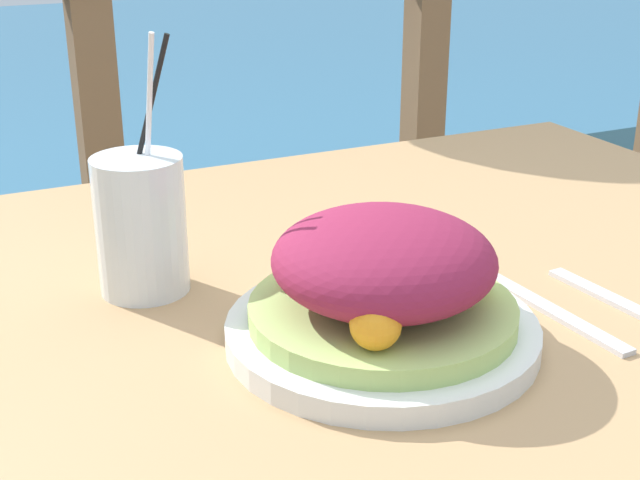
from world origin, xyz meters
TOP-DOWN VIEW (x-y plane):
  - patio_table at (0.00, 0.00)m, footprint 1.29×0.91m
  - railing_fence at (-0.00, 0.90)m, footprint 2.80×0.08m
  - salad_plate at (0.03, -0.09)m, footprint 0.27×0.27m
  - drink_glass at (-0.13, 0.10)m, footprint 0.09×0.09m
  - fork at (0.19, -0.11)m, footprint 0.03×0.18m
  - knife at (0.26, -0.13)m, footprint 0.03×0.18m

SIDE VIEW (x-z plane):
  - patio_table at x=0.00m, z-range 0.28..1.02m
  - railing_fence at x=0.00m, z-range 0.19..1.21m
  - fork at x=0.19m, z-range 0.73..0.74m
  - knife at x=0.26m, z-range 0.73..0.74m
  - salad_plate at x=0.03m, z-range 0.73..0.84m
  - drink_glass at x=-0.13m, z-range 0.68..0.93m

